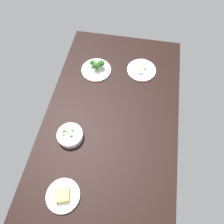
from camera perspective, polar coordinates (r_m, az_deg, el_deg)
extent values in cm
cube|color=black|center=(133.72, 0.00, -0.84)|extent=(140.83, 82.49, 4.00)
cylinder|color=silver|center=(152.04, -4.28, 11.29)|extent=(20.86, 20.86, 1.13)
torus|color=#B7B7BC|center=(151.61, -4.29, 11.43)|extent=(18.85, 18.85, 0.50)
cylinder|color=#9EBC72|center=(150.28, -3.97, 11.56)|extent=(1.35, 1.35, 2.38)
sphere|color=#2D6023|center=(148.30, -4.04, 12.23)|extent=(3.86, 3.86, 3.86)
cylinder|color=#9EBC72|center=(150.62, -4.32, 11.74)|extent=(1.55, 1.55, 2.60)
sphere|color=#2D6023|center=(148.40, -4.40, 12.50)|extent=(4.44, 4.44, 4.44)
cylinder|color=#9EBC72|center=(153.27, -5.27, 12.59)|extent=(1.28, 1.28, 2.01)
sphere|color=#2D6023|center=(151.52, -5.34, 13.19)|extent=(3.67, 3.67, 3.67)
cylinder|color=#9EBC72|center=(151.45, -2.93, 12.24)|extent=(1.64, 1.64, 2.69)
sphere|color=#2D6023|center=(149.16, -2.98, 13.03)|extent=(4.68, 4.68, 4.68)
cylinder|color=silver|center=(152.92, 7.98, 11.17)|extent=(20.26, 20.26, 1.20)
torus|color=#B7B7BC|center=(152.47, 8.01, 11.32)|extent=(18.33, 18.33, 0.50)
ellipsoid|color=white|center=(152.77, 8.46, 12.15)|extent=(5.02, 5.02, 2.76)
sphere|color=yellow|center=(151.86, 8.53, 12.46)|extent=(2.01, 2.01, 2.01)
ellipsoid|color=white|center=(149.77, 7.65, 10.96)|extent=(4.75, 4.75, 2.61)
sphere|color=yellow|center=(148.89, 7.71, 11.25)|extent=(1.90, 1.90, 1.90)
cylinder|color=silver|center=(118.40, -13.11, -21.19)|extent=(17.42, 17.42, 1.43)
torus|color=#B7B7BC|center=(117.71, -13.18, -21.14)|extent=(15.83, 15.83, 0.50)
cube|color=#F2D14C|center=(115.97, -13.37, -21.00)|extent=(8.38, 8.51, 3.58)
cylinder|color=silver|center=(125.76, -11.25, -6.26)|extent=(14.94, 14.94, 3.77)
torus|color=silver|center=(124.06, -11.39, -5.91)|extent=(15.14, 15.14, 0.80)
sphere|color=#599E38|center=(122.67, -11.18, -6.40)|extent=(1.52, 1.52, 1.52)
sphere|color=#599E38|center=(123.95, -11.68, -5.49)|extent=(1.16, 1.16, 1.16)
sphere|color=#599E38|center=(123.87, -12.93, -6.03)|extent=(1.36, 1.36, 1.36)
sphere|color=#599E38|center=(125.05, -12.77, -4.77)|extent=(1.36, 1.36, 1.36)
sphere|color=#599E38|center=(123.91, -10.76, -4.98)|extent=(1.46, 1.46, 1.46)
sphere|color=#599E38|center=(122.83, -10.70, -6.33)|extent=(1.00, 1.00, 1.00)
sphere|color=#599E38|center=(124.68, -12.46, -5.03)|extent=(1.29, 1.29, 1.29)
sphere|color=#599E38|center=(124.22, -10.66, -4.62)|extent=(1.47, 1.47, 1.47)
sphere|color=#599E38|center=(124.46, -10.82, -4.67)|extent=(1.08, 1.08, 1.08)
sphere|color=#599E38|center=(124.81, -13.02, -5.04)|extent=(1.50, 1.50, 1.50)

